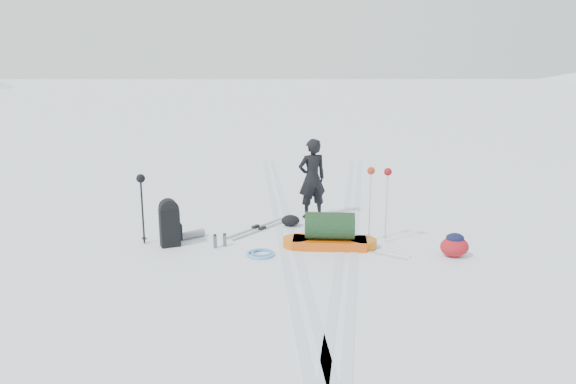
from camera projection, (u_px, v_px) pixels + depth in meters
name	position (u px, v px, depth m)	size (l,w,h in m)	color
ground	(288.00, 244.00, 10.43)	(200.00, 200.00, 0.00)	white
ski_tracks	(318.00, 230.00, 11.28)	(3.38, 17.97, 0.01)	silver
skier	(312.00, 179.00, 12.04)	(0.63, 0.41, 1.73)	black
pulk_sled	(330.00, 234.00, 10.20)	(1.75, 0.66, 0.66)	#D34F0C
expedition_rucksack	(172.00, 224.00, 10.30)	(0.77, 0.85, 0.88)	black
ski_poles_black	(141.00, 187.00, 10.24)	(0.16, 0.18, 1.32)	black
ski_poles_silver	(379.00, 180.00, 10.33)	(0.44, 0.25, 1.42)	silver
touring_skis_grey	(259.00, 228.00, 11.37)	(1.27, 1.54, 0.06)	#979B9F
touring_skis_white	(358.00, 247.00, 10.21)	(1.77, 1.37, 0.07)	#B8BABF
rope_coil	(261.00, 253.00, 9.84)	(0.60, 0.60, 0.06)	#5FABE6
small_daypack	(454.00, 245.00, 9.73)	(0.53, 0.42, 0.42)	maroon
thermos_pair	(220.00, 241.00, 10.25)	(0.24, 0.18, 0.26)	#53565B
stuff_sack	(291.00, 221.00, 11.56)	(0.44, 0.37, 0.23)	black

